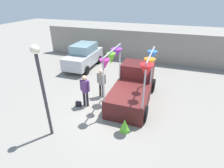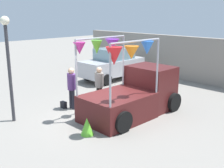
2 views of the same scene
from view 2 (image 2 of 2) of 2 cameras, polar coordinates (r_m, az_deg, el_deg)
ground_plane at (r=11.21m, az=-2.90°, el=-6.39°), size 60.00×60.00×0.00m
vendor_truck at (r=11.20m, az=4.75°, el=-1.69°), size 2.41×4.14×3.07m
parked_car at (r=16.91m, az=0.17°, el=4.12°), size 1.88×4.00×1.88m
person_customer at (r=11.74m, az=-8.23°, el=-0.05°), size 0.53×0.34×1.76m
person_vendor at (r=12.11m, az=-2.62°, el=0.33°), size 0.53×0.34×1.70m
handbag at (r=12.17m, az=-9.81°, el=-4.17°), size 0.28×0.16×0.28m
street_lamp at (r=10.66m, az=-20.39°, el=5.67°), size 0.32×0.32×3.85m
brick_boundary_wall at (r=16.82m, az=17.16°, el=4.64°), size 18.00×0.36×2.60m
folded_kite_bundle_lime at (r=9.44m, az=-5.10°, el=-8.58°), size 0.54×0.54×0.60m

